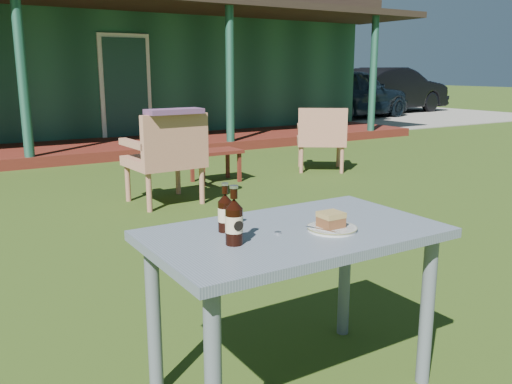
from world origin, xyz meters
TOP-DOWN VIEW (x-y plane):
  - ground at (0.00, 0.00)m, footprint 80.00×80.00m
  - gravel_strip at (10.50, 8.50)m, footprint 9.00×6.00m
  - car_near at (9.12, 8.50)m, footprint 4.50×2.58m
  - car_far at (11.72, 9.48)m, footprint 4.51×1.97m
  - cafe_table at (0.00, -1.60)m, footprint 1.20×0.70m
  - plate at (0.12, -1.69)m, footprint 0.20×0.20m
  - cake_slice at (0.12, -1.68)m, footprint 0.09×0.09m
  - fork at (0.06, -1.70)m, footprint 0.06×0.14m
  - cola_bottle_near at (-0.25, -1.47)m, footprint 0.06×0.06m
  - cola_bottle_far at (-0.30, -1.64)m, footprint 0.07×0.07m
  - bottle_cap at (-0.09, -1.61)m, footprint 0.03×0.03m
  - armchair_left at (0.84, 1.79)m, footprint 0.73×0.69m
  - armchair_right at (3.37, 2.46)m, footprint 0.87×0.86m
  - floral_throw at (0.85, 1.60)m, footprint 0.57×0.26m
  - side_table at (1.79, 2.55)m, footprint 0.60×0.40m

SIDE VIEW (x-z plane):
  - ground at x=0.00m, z-range 0.00..0.00m
  - gravel_strip at x=10.50m, z-range 0.00..0.02m
  - side_table at x=1.79m, z-range 0.14..0.54m
  - armchair_right at x=3.37m, z-range 0.05..0.92m
  - armchair_left at x=0.84m, z-range 0.06..1.00m
  - cafe_table at x=0.00m, z-range 0.26..0.98m
  - car_near at x=9.12m, z-range 0.00..1.44m
  - car_far at x=11.72m, z-range 0.00..1.44m
  - bottle_cap at x=-0.09m, z-range 0.72..0.73m
  - plate at x=0.12m, z-range 0.72..0.74m
  - fork at x=0.06m, z-range 0.73..0.74m
  - cake_slice at x=0.12m, z-range 0.73..0.80m
  - cola_bottle_near at x=-0.25m, z-range 0.70..0.90m
  - cola_bottle_far at x=-0.30m, z-range 0.70..0.92m
  - floral_throw at x=0.85m, z-range 0.94..0.99m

